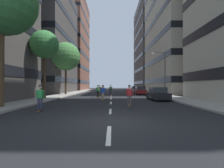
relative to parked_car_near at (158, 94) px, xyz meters
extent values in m
plane|color=black|center=(-5.44, 11.74, -0.70)|extent=(136.25, 136.25, 0.00)
cube|color=#9E9991|center=(-13.66, 14.58, -0.63)|extent=(3.13, 62.45, 0.14)
cube|color=#9E9991|center=(2.77, 14.58, -0.63)|extent=(3.13, 62.45, 0.14)
cube|color=silver|center=(-5.44, -12.96, -0.70)|extent=(0.16, 2.20, 0.01)
cube|color=silver|center=(-5.44, -7.96, -0.70)|extent=(0.16, 2.20, 0.01)
cube|color=silver|center=(-5.44, -2.96, -0.70)|extent=(0.16, 2.20, 0.01)
cube|color=silver|center=(-5.44, 2.04, -0.70)|extent=(0.16, 2.20, 0.01)
cube|color=silver|center=(-5.44, 7.04, -0.70)|extent=(0.16, 2.20, 0.01)
cube|color=silver|center=(-5.44, 12.04, -0.70)|extent=(0.16, 2.20, 0.01)
cube|color=silver|center=(-5.44, 17.04, -0.70)|extent=(0.16, 2.20, 0.01)
cube|color=silver|center=(-5.44, 22.04, -0.70)|extent=(0.16, 2.20, 0.01)
cube|color=silver|center=(-5.44, 27.04, -0.70)|extent=(0.16, 2.20, 0.01)
cube|color=silver|center=(-5.44, 32.04, -0.70)|extent=(0.16, 2.20, 0.01)
cube|color=silver|center=(-5.44, 37.04, -0.70)|extent=(0.16, 2.20, 0.01)
cube|color=#4C4744|center=(-21.49, 17.69, 11.21)|extent=(12.55, 17.68, 23.83)
cube|color=black|center=(-21.49, 17.69, 2.16)|extent=(12.67, 17.80, 1.10)
cube|color=black|center=(-21.49, 17.69, 6.93)|extent=(12.67, 17.80, 1.10)
cube|color=black|center=(-21.49, 17.69, 11.69)|extent=(12.67, 17.80, 1.10)
cube|color=black|center=(-21.49, 17.69, 16.46)|extent=(12.67, 17.80, 1.10)
cube|color=brown|center=(-21.49, 40.85, 16.34)|extent=(12.55, 20.12, 34.07)
cube|color=black|center=(-21.49, 40.85, 2.22)|extent=(12.67, 20.24, 1.10)
cube|color=black|center=(-21.49, 40.85, 7.09)|extent=(12.67, 20.24, 1.10)
cube|color=black|center=(-21.49, 40.85, 11.96)|extent=(12.67, 20.24, 1.10)
cube|color=black|center=(-21.49, 40.85, 16.82)|extent=(12.67, 20.24, 1.10)
cube|color=black|center=(-21.49, 40.85, 21.69)|extent=(12.67, 20.24, 1.10)
cube|color=black|center=(-21.49, 40.85, 26.56)|extent=(12.67, 20.24, 1.10)
cube|color=black|center=(-21.49, 40.85, 31.43)|extent=(12.67, 20.24, 1.10)
cube|color=#BCB29E|center=(10.61, 17.69, 12.87)|extent=(12.55, 20.92, 27.14)
cube|color=black|center=(10.61, 17.69, 2.01)|extent=(12.67, 21.04, 1.10)
cube|color=black|center=(10.61, 17.69, 6.54)|extent=(12.67, 21.04, 1.10)
cube|color=black|center=(10.61, 17.69, 11.06)|extent=(12.67, 21.04, 1.10)
cube|color=black|center=(10.61, 17.69, 15.58)|extent=(12.67, 21.04, 1.10)
cube|color=black|center=(10.61, 17.69, 20.11)|extent=(12.67, 21.04, 1.10)
cube|color=#4C4744|center=(10.61, 40.85, 15.17)|extent=(12.55, 21.32, 31.73)
cube|color=black|center=(10.61, 40.85, 2.02)|extent=(12.67, 21.44, 1.10)
cube|color=black|center=(10.61, 40.85, 6.55)|extent=(12.67, 21.44, 1.10)
cube|color=black|center=(10.61, 40.85, 11.09)|extent=(12.67, 21.44, 1.10)
cube|color=black|center=(10.61, 40.85, 15.62)|extent=(12.67, 21.44, 1.10)
cube|color=black|center=(10.61, 40.85, 20.15)|extent=(12.67, 21.44, 1.10)
cube|color=black|center=(10.61, 40.85, 24.69)|extent=(12.67, 21.44, 1.10)
cube|color=black|center=(10.61, 40.85, 29.22)|extent=(12.67, 21.44, 1.10)
cube|color=black|center=(0.00, 0.04, -0.17)|extent=(1.80, 4.40, 0.70)
cube|color=#2D3338|center=(0.00, -0.11, 0.50)|extent=(1.60, 2.10, 0.64)
cylinder|color=black|center=(-0.80, 1.49, -0.38)|extent=(0.22, 0.64, 0.64)
cylinder|color=black|center=(0.80, 1.49, -0.38)|extent=(0.22, 0.64, 0.64)
cylinder|color=black|center=(-0.80, -1.41, -0.38)|extent=(0.22, 0.64, 0.64)
cylinder|color=black|center=(0.80, -1.41, -0.38)|extent=(0.22, 0.64, 0.64)
cube|color=#B2B7BF|center=(0.00, 17.88, -0.17)|extent=(1.80, 4.40, 0.70)
cube|color=#2D3338|center=(0.00, 17.73, 0.50)|extent=(1.60, 2.10, 0.64)
cylinder|color=black|center=(-0.80, 19.33, -0.38)|extent=(0.22, 0.64, 0.64)
cylinder|color=black|center=(0.80, 19.33, -0.38)|extent=(0.22, 0.64, 0.64)
cylinder|color=black|center=(-0.80, 16.43, -0.38)|extent=(0.22, 0.64, 0.64)
cylinder|color=black|center=(0.80, 16.43, -0.38)|extent=(0.22, 0.64, 0.64)
cube|color=maroon|center=(0.00, 11.42, -0.17)|extent=(1.80, 4.40, 0.70)
cube|color=#2D3338|center=(0.00, 11.27, 0.50)|extent=(1.60, 2.10, 0.64)
cylinder|color=black|center=(-0.80, 12.87, -0.38)|extent=(0.22, 0.64, 0.64)
cylinder|color=black|center=(0.80, 12.87, -0.38)|extent=(0.22, 0.64, 0.64)
cylinder|color=black|center=(-0.80, 9.97, -0.38)|extent=(0.22, 0.64, 0.64)
cylinder|color=black|center=(0.80, 9.97, -0.38)|extent=(0.22, 0.64, 0.64)
cylinder|color=#4C3823|center=(-13.66, -6.70, 2.55)|extent=(0.36, 0.36, 6.22)
sphere|color=#387A3D|center=(-13.66, -6.70, 7.48)|extent=(5.19, 5.19, 5.19)
cylinder|color=#4C3823|center=(-13.66, 0.89, 2.15)|extent=(0.36, 0.36, 5.42)
sphere|color=#387A3D|center=(-13.66, 0.89, 6.06)|extent=(3.43, 3.43, 3.43)
cylinder|color=#4C3823|center=(-13.66, 9.90, 1.93)|extent=(0.36, 0.36, 4.99)
sphere|color=#478442|center=(-13.66, 9.90, 6.20)|extent=(5.08, 5.08, 5.08)
cylinder|color=#3F3F44|center=(2.45, 4.63, 2.69)|extent=(0.16, 0.16, 6.50)
cylinder|color=#3F3F44|center=(1.55, 4.63, 5.84)|extent=(1.80, 0.10, 0.10)
ellipsoid|color=silver|center=(0.65, 4.63, 5.69)|extent=(0.50, 0.30, 0.24)
cube|color=brown|center=(-3.88, -5.34, -0.62)|extent=(0.38, 0.92, 0.02)
cylinder|color=#D8BF4C|center=(-3.81, -5.03, -0.66)|extent=(0.19, 0.11, 0.07)
cylinder|color=#D8BF4C|center=(-3.94, -5.65, -0.66)|extent=(0.19, 0.11, 0.07)
cylinder|color=#594C47|center=(-3.96, -5.32, -0.21)|extent=(0.17, 0.17, 0.80)
cylinder|color=#594C47|center=(-3.79, -5.36, -0.21)|extent=(0.17, 0.17, 0.80)
cube|color=red|center=(-3.88, -5.34, 0.47)|extent=(0.35, 0.26, 0.55)
cylinder|color=red|center=(-4.08, -5.25, 0.44)|extent=(0.14, 0.24, 0.55)
cylinder|color=red|center=(-3.65, -5.34, 0.44)|extent=(0.14, 0.24, 0.55)
sphere|color=beige|center=(-3.87, -5.32, 0.92)|extent=(0.22, 0.22, 0.22)
sphere|color=black|center=(-3.87, -5.32, 0.97)|extent=(0.21, 0.21, 0.21)
cube|color=brown|center=(-5.55, 9.36, -0.62)|extent=(0.39, 0.92, 0.02)
cylinder|color=#D8BF4C|center=(-5.62, 9.67, -0.66)|extent=(0.19, 0.11, 0.07)
cylinder|color=#D8BF4C|center=(-5.49, 9.04, -0.66)|extent=(0.19, 0.11, 0.07)
cylinder|color=#2D334C|center=(-5.64, 9.34, -0.21)|extent=(0.17, 0.17, 0.80)
cylinder|color=#2D334C|center=(-5.47, 9.38, -0.21)|extent=(0.17, 0.17, 0.80)
cube|color=black|center=(-5.55, 9.36, 0.47)|extent=(0.35, 0.26, 0.55)
cylinder|color=black|center=(-5.78, 9.36, 0.44)|extent=(0.14, 0.24, 0.55)
cylinder|color=black|center=(-5.35, 9.45, 0.44)|extent=(0.14, 0.24, 0.55)
sphere|color=tan|center=(-5.56, 9.38, 0.92)|extent=(0.22, 0.22, 0.22)
sphere|color=black|center=(-5.56, 9.38, 0.97)|extent=(0.21, 0.21, 0.21)
cube|color=#4C8C4C|center=(-5.52, 9.18, 0.50)|extent=(0.29, 0.21, 0.40)
cube|color=brown|center=(-7.60, 10.00, -0.62)|extent=(0.32, 0.92, 0.02)
cylinder|color=#D8BF4C|center=(-7.56, 10.31, -0.66)|extent=(0.19, 0.09, 0.07)
cylinder|color=#D8BF4C|center=(-7.65, 9.68, -0.66)|extent=(0.19, 0.09, 0.07)
cylinder|color=#594C47|center=(-7.69, 10.01, -0.21)|extent=(0.16, 0.16, 0.80)
cylinder|color=#594C47|center=(-7.52, 9.98, -0.21)|extent=(0.16, 0.16, 0.80)
cube|color=red|center=(-7.60, 10.00, 0.47)|extent=(0.34, 0.24, 0.55)
cylinder|color=red|center=(-7.82, 10.08, 0.44)|extent=(0.12, 0.24, 0.55)
cylinder|color=red|center=(-7.38, 10.02, 0.44)|extent=(0.12, 0.24, 0.55)
sphere|color=tan|center=(-7.60, 10.02, 0.92)|extent=(0.22, 0.22, 0.22)
sphere|color=black|center=(-7.60, 10.02, 0.97)|extent=(0.21, 0.21, 0.21)
cube|color=brown|center=(-6.78, 5.83, -0.62)|extent=(0.36, 0.92, 0.02)
cylinder|color=#D8BF4C|center=(-6.72, 6.15, -0.66)|extent=(0.19, 0.10, 0.07)
cylinder|color=#D8BF4C|center=(-6.84, 5.52, -0.66)|extent=(0.19, 0.10, 0.07)
cylinder|color=tan|center=(-6.87, 5.85, -0.21)|extent=(0.16, 0.16, 0.80)
cylinder|color=tan|center=(-6.69, 5.82, -0.21)|extent=(0.16, 0.16, 0.80)
cube|color=orange|center=(-6.78, 5.83, 0.47)|extent=(0.35, 0.25, 0.55)
cylinder|color=orange|center=(-6.99, 5.92, 0.44)|extent=(0.13, 0.24, 0.55)
cylinder|color=orange|center=(-6.55, 5.84, 0.44)|extent=(0.13, 0.24, 0.55)
sphere|color=#997051|center=(-6.78, 5.85, 0.92)|extent=(0.22, 0.22, 0.22)
sphere|color=black|center=(-6.78, 5.85, 0.97)|extent=(0.21, 0.21, 0.21)
cube|color=#4C8C4C|center=(-6.81, 5.66, 0.50)|extent=(0.28, 0.20, 0.40)
cube|color=brown|center=(-7.32, 3.84, -0.62)|extent=(0.38, 0.92, 0.02)
cylinder|color=#D8BF4C|center=(-7.26, 4.15, -0.66)|extent=(0.19, 0.10, 0.07)
cylinder|color=#D8BF4C|center=(-7.39, 3.52, -0.66)|extent=(0.19, 0.10, 0.07)
cylinder|color=black|center=(-7.41, 3.85, -0.21)|extent=(0.17, 0.17, 0.80)
cylinder|color=black|center=(-7.23, 3.82, -0.21)|extent=(0.17, 0.17, 0.80)
cube|color=green|center=(-7.32, 3.84, 0.47)|extent=(0.35, 0.26, 0.55)
cylinder|color=green|center=(-7.53, 3.93, 0.44)|extent=(0.13, 0.24, 0.55)
cylinder|color=green|center=(-7.10, 3.84, 0.44)|extent=(0.13, 0.24, 0.55)
sphere|color=tan|center=(-7.32, 3.86, 0.92)|extent=(0.22, 0.22, 0.22)
sphere|color=black|center=(-7.32, 3.86, 0.97)|extent=(0.21, 0.21, 0.21)
cube|color=#4C8C4C|center=(-7.36, 3.66, 0.50)|extent=(0.29, 0.21, 0.40)
cube|color=brown|center=(-10.14, -8.04, -0.62)|extent=(0.35, 0.92, 0.02)
cylinder|color=#D8BF4C|center=(-10.20, -7.73, -0.66)|extent=(0.19, 0.10, 0.07)
cylinder|color=#D8BF4C|center=(-10.09, -8.36, -0.66)|extent=(0.19, 0.10, 0.07)
cylinder|color=#2D334C|center=(-10.23, -8.06, -0.21)|extent=(0.16, 0.16, 0.80)
cylinder|color=#2D334C|center=(-10.05, -8.03, -0.21)|extent=(0.16, 0.16, 0.80)
cube|color=green|center=(-10.14, -8.04, 0.47)|extent=(0.35, 0.25, 0.55)
cylinder|color=green|center=(-10.37, -8.03, 0.44)|extent=(0.13, 0.24, 0.55)
cylinder|color=green|center=(-9.94, -7.96, 0.44)|extent=(0.13, 0.24, 0.55)
sphere|color=beige|center=(-10.15, -8.02, 0.92)|extent=(0.22, 0.22, 0.22)
sphere|color=black|center=(-10.15, -8.02, 0.97)|extent=(0.21, 0.21, 0.21)
cube|color=brown|center=(-6.37, -0.46, -0.62)|extent=(0.34, 0.92, 0.02)
cylinder|color=#D8BF4C|center=(-6.42, -0.15, -0.66)|extent=(0.19, 0.10, 0.07)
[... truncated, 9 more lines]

